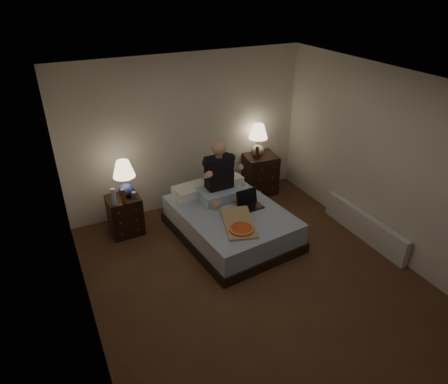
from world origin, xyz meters
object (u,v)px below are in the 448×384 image
person (221,171)px  radiator (364,226)px  soda_can (134,195)px  beer_bottle_right (257,153)px  water_bottle (114,197)px  bed (231,223)px  lamp_left (125,179)px  beer_bottle_left (124,197)px  nightstand_left (125,215)px  nightstand_right (259,174)px  pizza_box (241,229)px  laptop (251,200)px  lamp_right (258,140)px

person → radiator: (1.75, -1.29, -0.72)m
soda_can → beer_bottle_right: 2.21m
water_bottle → radiator: 3.69m
bed → lamp_left: (-1.32, 0.83, 0.66)m
water_bottle → radiator: (3.30, -1.56, -0.53)m
water_bottle → beer_bottle_left: 0.14m
nightstand_left → nightstand_right: bearing=3.4°
nightstand_left → soda_can: (0.15, -0.08, 0.35)m
beer_bottle_right → lamp_left: bearing=-177.9°
person → pizza_box: bearing=-100.4°
lamp_left → water_bottle: lamp_left is taller
water_bottle → laptop: 1.97m
laptop → nightstand_right: bearing=50.3°
lamp_left → radiator: 3.60m
nightstand_left → lamp_right: (2.43, 0.25, 0.69)m
person → pizza_box: 1.05m
lamp_right → water_bottle: bearing=-171.3°
nightstand_left → water_bottle: size_ratio=2.42×
water_bottle → beer_bottle_right: 2.51m
nightstand_right → soda_can: size_ratio=7.16×
bed → nightstand_right: bearing=37.0°
lamp_right → soda_can: (-2.28, -0.34, -0.34)m
lamp_right → beer_bottle_right: size_ratio=2.43×
nightstand_right → laptop: size_ratio=2.11×
nightstand_right → lamp_right: size_ratio=1.28×
bed → pizza_box: (-0.13, -0.57, 0.27)m
beer_bottle_left → radiator: (3.17, -1.52, -0.52)m
person → beer_bottle_left: bearing=169.2°
nightstand_right → pizza_box: bearing=-121.6°
nightstand_left → pizza_box: size_ratio=0.80×
nightstand_right → laptop: bearing=-120.2°
nightstand_right → water_bottle: (-2.63, -0.37, 0.37)m
pizza_box → nightstand_left: bearing=149.6°
soda_can → beer_bottle_left: (-0.17, -0.09, 0.06)m
person → radiator: person is taller
nightstand_right → water_bottle: 2.68m
pizza_box → beer_bottle_right: bearing=70.5°
bed → pizza_box: bearing=-109.1°
beer_bottle_right → radiator: (0.81, -1.82, -0.63)m
lamp_left → beer_bottle_left: bearing=-111.8°
bed → radiator: (1.76, -0.91, -0.03)m
nightstand_left → water_bottle: bearing=-138.6°
nightstand_left → soda_can: 0.39m
laptop → pizza_box: laptop is taller
person → laptop: person is taller
beer_bottle_left → laptop: size_ratio=0.68×
nightstand_right → water_bottle: water_bottle is taller
nightstand_right → soda_can: nightstand_right is taller
lamp_left → radiator: (3.08, -1.74, -0.69)m
bed → radiator: bearing=-33.3°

